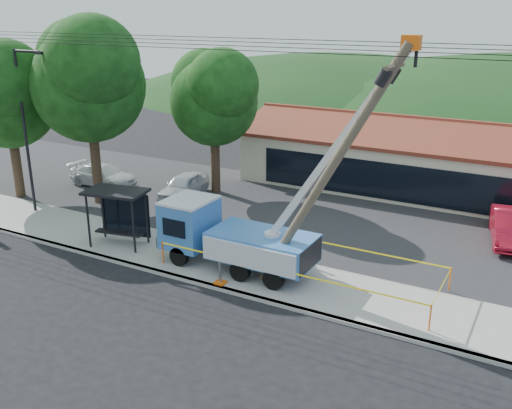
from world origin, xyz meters
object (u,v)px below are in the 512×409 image
Objects in this scene: car_red at (508,244)px; car_white at (105,187)px; bus_shelter at (119,204)px; car_silver at (184,199)px; leaning_pole at (334,164)px; utility_truck at (234,234)px.

car_red reaches higher than car_white.
car_red is at bearing 18.24° from bus_shelter.
car_white is (-6.00, -0.48, 0.00)m from car_silver.
bus_shelter reaches higher than car_silver.
car_white is (-18.39, 6.99, -5.52)m from leaning_pole.
leaning_pole is 20.43m from car_white.
car_white is at bearing 175.07° from car_red.
car_white is (-24.07, -2.47, 0.00)m from car_red.
bus_shelter is 0.74× the size of car_silver.
leaning_pole is at bearing -131.79° from car_red.
car_red is 24.20m from car_white.
car_white is at bearing 178.00° from car_silver.
leaning_pole is 15.49m from car_silver.
utility_truck is 10.67m from car_silver.
car_red is (5.68, 9.46, -5.52)m from leaning_pole.
car_silver is at bearing 137.70° from utility_truck.
leaning_pole reaches higher than car_white.
car_red reaches higher than car_silver.
utility_truck is 2.29× the size of car_white.
utility_truck is at bearing 175.26° from leaning_pole.
leaning_pole is 11.29m from bus_shelter.
bus_shelter reaches higher than car_white.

